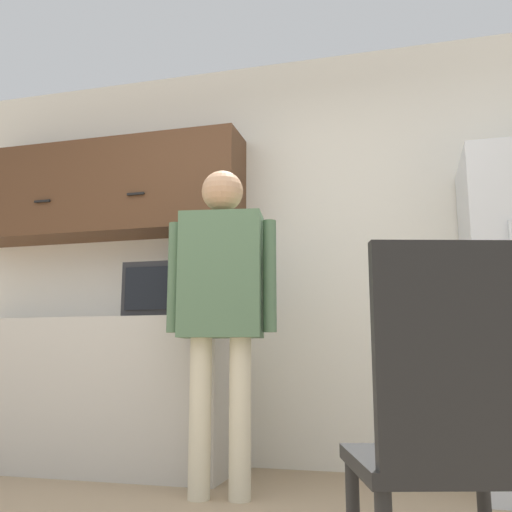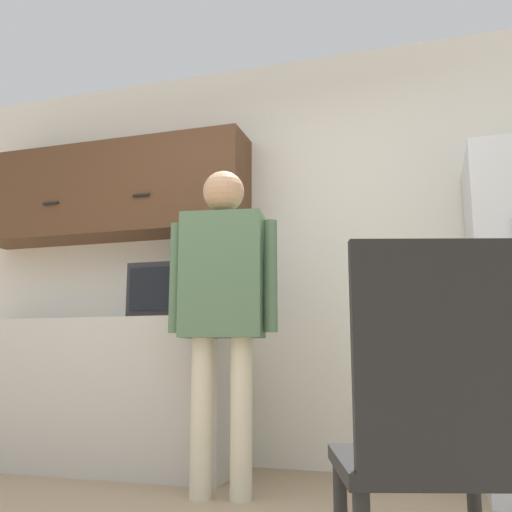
% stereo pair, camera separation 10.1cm
% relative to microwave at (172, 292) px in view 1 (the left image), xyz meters
% --- Properties ---
extents(back_wall, '(6.00, 0.06, 2.70)m').
position_rel_microwave_xyz_m(back_wall, '(0.58, 0.40, 0.27)').
color(back_wall, silver).
rests_on(back_wall, ground_plane).
extents(counter, '(1.99, 0.62, 0.92)m').
position_rel_microwave_xyz_m(counter, '(-0.63, 0.07, -0.62)').
color(counter, '#BCB7AD').
rests_on(counter, ground_plane).
extents(upper_cabinets, '(1.99, 0.36, 0.65)m').
position_rel_microwave_xyz_m(upper_cabinets, '(-0.63, 0.20, 0.75)').
color(upper_cabinets, '#51331E').
extents(microwave, '(0.47, 0.42, 0.32)m').
position_rel_microwave_xyz_m(microwave, '(0.00, 0.00, 0.00)').
color(microwave, '#232326').
rests_on(microwave, counter).
extents(person, '(0.56, 0.28, 1.66)m').
position_rel_microwave_xyz_m(person, '(0.47, -0.46, -0.07)').
color(person, beige).
rests_on(person, ground_plane).
extents(chair, '(0.55, 0.55, 0.96)m').
position_rel_microwave_xyz_m(chair, '(1.48, -1.69, -0.56)').
color(chair, black).
rests_on(chair, ground_plane).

